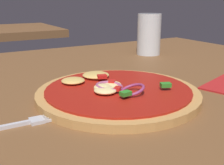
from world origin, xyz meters
The scene contains 4 objects.
dining_table centered at (0.00, 0.00, 0.02)m, with size 1.10×1.00×0.04m.
pizza centered at (-0.05, -0.01, 0.05)m, with size 0.27×0.27×0.03m.
fork centered at (-0.23, -0.04, 0.04)m, with size 0.16×0.02×0.01m.
beer_glass centered at (0.22, 0.26, 0.09)m, with size 0.07×0.07×0.12m.
Camera 1 is at (-0.28, -0.39, 0.20)m, focal length 44.63 mm.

